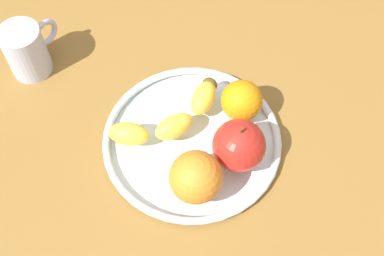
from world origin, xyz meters
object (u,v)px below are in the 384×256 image
apple (239,146)px  ambient_mug (27,50)px  banana (171,117)px  fruit_bowl (192,140)px  orange_back_left (196,177)px  orange_front_left (242,101)px

apple → ambient_mug: size_ratio=0.82×
banana → ambient_mug: 28.23cm
fruit_bowl → orange_back_left: size_ratio=3.64×
apple → orange_front_left: (7.39, 4.60, -0.73)cm
ambient_mug → banana: bearing=-79.3°
apple → orange_front_left: 8.73cm
fruit_bowl → orange_back_left: (-6.69, -5.92, 4.87)cm
orange_front_left → ambient_mug: ambient_mug is taller
orange_back_left → orange_front_left: 15.70cm
fruit_bowl → banana: (0.06, 4.24, 2.74)cm
banana → orange_front_left: 11.59cm
apple → ambient_mug: 40.36cm
fruit_bowl → ambient_mug: size_ratio=2.67×
fruit_bowl → apple: apple is taller
fruit_bowl → orange_front_left: 10.28cm
banana → orange_front_left: (8.72, -7.50, 1.51)cm
orange_front_left → apple: bearing=-148.1°
banana → ambient_mug: bearing=122.5°
fruit_bowl → apple: bearing=-80.0°
banana → ambient_mug: size_ratio=1.85×
ambient_mug → orange_back_left: bearing=-92.3°
banana → apple: bearing=-61.9°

